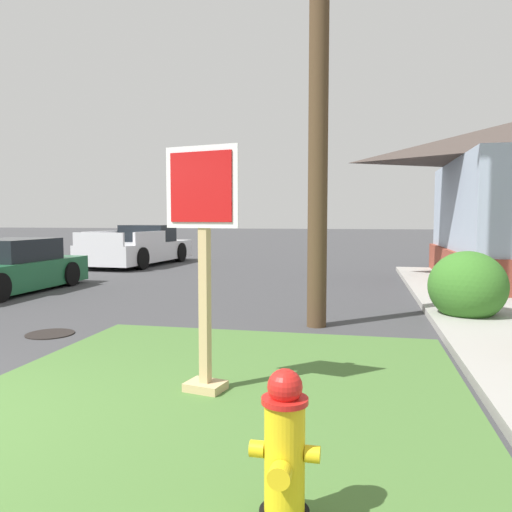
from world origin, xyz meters
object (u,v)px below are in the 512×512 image
(fire_hydrant, at_px, (284,452))
(manhole_cover, at_px, (50,334))
(parked_sedan_green, at_px, (7,269))
(pickup_truck_white, at_px, (140,248))
(stop_sign, at_px, (204,271))

(fire_hydrant, bearing_deg, manhole_cover, 136.05)
(parked_sedan_green, xyz_separation_m, pickup_truck_white, (0.00, 7.21, 0.08))
(fire_hydrant, xyz_separation_m, stop_sign, (-1.07, 1.93, 0.75))
(fire_hydrant, distance_m, stop_sign, 2.33)
(parked_sedan_green, height_order, pickup_truck_white, pickup_truck_white)
(pickup_truck_white, bearing_deg, manhole_cover, -71.58)
(stop_sign, height_order, pickup_truck_white, stop_sign)
(manhole_cover, bearing_deg, fire_hydrant, -43.95)
(manhole_cover, relative_size, parked_sedan_green, 0.16)
(pickup_truck_white, bearing_deg, parked_sedan_green, -90.00)
(pickup_truck_white, bearing_deg, fire_hydrant, -62.40)
(fire_hydrant, bearing_deg, parked_sedan_green, 135.39)
(stop_sign, distance_m, pickup_truck_white, 14.61)
(parked_sedan_green, bearing_deg, fire_hydrant, -44.61)
(parked_sedan_green, bearing_deg, pickup_truck_white, 90.00)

